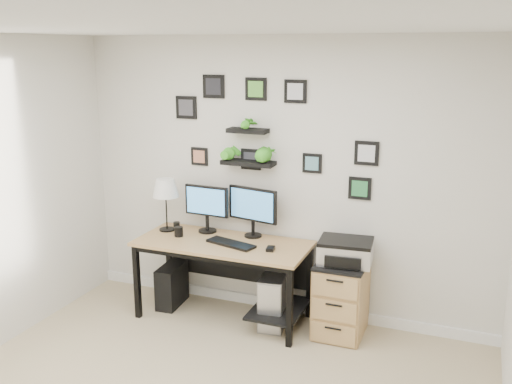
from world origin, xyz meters
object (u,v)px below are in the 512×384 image
at_px(pc_tower_black, 172,285).
at_px(pc_tower_grey, 275,298).
at_px(desk, 228,254).
at_px(monitor_right, 253,208).
at_px(file_cabinet, 341,298).
at_px(printer, 346,251).
at_px(mug, 179,232).
at_px(table_lamp, 166,189).
at_px(monitor_left, 207,205).

relative_size(pc_tower_black, pc_tower_grey, 0.79).
relative_size(desk, monitor_right, 3.15).
distance_m(pc_tower_black, file_cabinet, 1.69).
height_order(monitor_right, printer, monitor_right).
xyz_separation_m(monitor_right, pc_tower_grey, (0.29, -0.18, -0.79)).
height_order(mug, printer, printer).
bearing_deg(pc_tower_grey, printer, 4.17).
bearing_deg(desk, table_lamp, 173.01).
distance_m(monitor_right, mug, 0.74).
bearing_deg(monitor_left, pc_tower_black, -155.40).
height_order(pc_tower_grey, printer, printer).
xyz_separation_m(monitor_left, printer, (1.39, -0.11, -0.24)).
height_order(pc_tower_black, pc_tower_grey, pc_tower_grey).
bearing_deg(table_lamp, file_cabinet, -0.86).
bearing_deg(pc_tower_black, printer, -2.74).
bearing_deg(pc_tower_black, monitor_right, 8.71).
height_order(desk, printer, printer).
bearing_deg(table_lamp, monitor_left, 13.14).
xyz_separation_m(table_lamp, pc_tower_black, (0.06, -0.06, -0.96)).
bearing_deg(monitor_right, table_lamp, -171.90).
xyz_separation_m(pc_tower_black, printer, (1.71, 0.04, 0.57)).
relative_size(mug, printer, 0.19).
xyz_separation_m(table_lamp, file_cabinet, (1.75, -0.03, -0.83)).
distance_m(monitor_left, pc_tower_black, 0.89).
relative_size(table_lamp, file_cabinet, 0.77).
height_order(desk, pc_tower_grey, desk).
distance_m(desk, pc_tower_grey, 0.60).
relative_size(monitor_right, printer, 1.05).
height_order(table_lamp, file_cabinet, table_lamp).
xyz_separation_m(monitor_left, mug, (-0.19, -0.22, -0.22)).
height_order(monitor_right, table_lamp, table_lamp).
bearing_deg(pc_tower_black, desk, -6.50).
bearing_deg(pc_tower_grey, desk, -177.32).
bearing_deg(table_lamp, pc_tower_grey, -3.14).
relative_size(pc_tower_grey, printer, 1.07).
bearing_deg(table_lamp, desk, -6.99).
xyz_separation_m(mug, pc_tower_grey, (0.95, 0.06, -0.55)).
relative_size(mug, pc_tower_black, 0.23).
height_order(pc_tower_black, file_cabinet, file_cabinet).
distance_m(desk, monitor_left, 0.52).
bearing_deg(file_cabinet, monitor_right, 170.65).
bearing_deg(file_cabinet, table_lamp, 179.14).
distance_m(table_lamp, mug, 0.44).
bearing_deg(monitor_left, mug, -131.39).
xyz_separation_m(table_lamp, printer, (1.78, -0.02, -0.39)).
height_order(monitor_right, pc_tower_black, monitor_right).
xyz_separation_m(desk, mug, (-0.49, -0.04, 0.17)).
height_order(monitor_left, mug, monitor_left).
relative_size(table_lamp, pc_tower_black, 1.26).
bearing_deg(mug, printer, 3.94).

